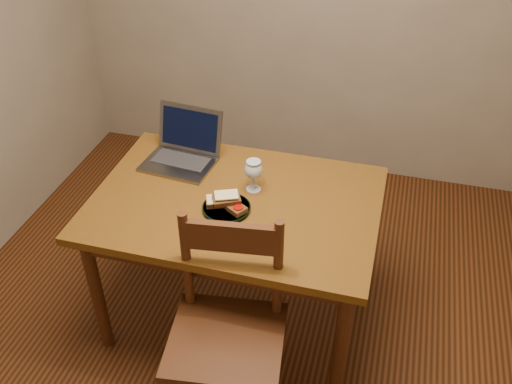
% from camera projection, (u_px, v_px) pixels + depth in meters
% --- Properties ---
extents(floor, '(3.20, 3.20, 0.02)m').
position_uv_depth(floor, '(248.00, 327.00, 2.95)').
color(floor, black).
rests_on(floor, ground).
extents(table, '(1.30, 0.90, 0.74)m').
position_uv_depth(table, '(235.00, 215.00, 2.64)').
color(table, '#45270B').
rests_on(table, floor).
extents(chair, '(0.51, 0.49, 0.49)m').
position_uv_depth(chair, '(227.00, 326.00, 2.27)').
color(chair, '#391C0B').
rests_on(chair, floor).
extents(plate, '(0.22, 0.22, 0.02)m').
position_uv_depth(plate, '(227.00, 208.00, 2.53)').
color(plate, black).
rests_on(plate, table).
extents(sandwich_cheese, '(0.13, 0.11, 0.04)m').
position_uv_depth(sandwich_cheese, '(219.00, 201.00, 2.53)').
color(sandwich_cheese, '#381E0C').
rests_on(sandwich_cheese, plate).
extents(sandwich_tomato, '(0.13, 0.11, 0.03)m').
position_uv_depth(sandwich_tomato, '(235.00, 207.00, 2.50)').
color(sandwich_tomato, '#381E0C').
rests_on(sandwich_tomato, plate).
extents(sandwich_top, '(0.14, 0.12, 0.04)m').
position_uv_depth(sandwich_top, '(227.00, 198.00, 2.50)').
color(sandwich_top, '#381E0C').
rests_on(sandwich_top, plate).
extents(milk_glass, '(0.08, 0.08, 0.16)m').
position_uv_depth(milk_glass, '(254.00, 176.00, 2.61)').
color(milk_glass, white).
rests_on(milk_glass, table).
extents(laptop, '(0.37, 0.34, 0.24)m').
position_uv_depth(laptop, '(184.00, 147.00, 2.83)').
color(laptop, slate).
rests_on(laptop, table).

